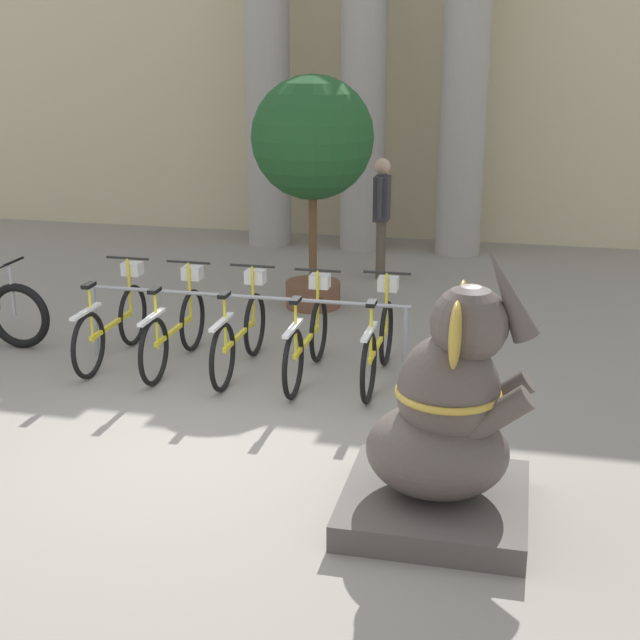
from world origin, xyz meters
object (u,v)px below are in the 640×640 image
Objects in this scene: person_pedestrian at (382,207)px; bicycle_1 at (175,328)px; bicycle_0 at (113,322)px; bicycle_4 at (379,342)px; elephant_statue at (445,430)px; bicycle_2 at (241,333)px; potted_tree at (313,145)px; bicycle_3 at (307,339)px.

bicycle_1 is at bearing -110.28° from person_pedestrian.
bicycle_0 is 2.80m from bicycle_4.
bicycle_2 is at bearing 132.60° from elephant_statue.
bicycle_0 is 0.86× the size of elephant_statue.
potted_tree is (-1.22, 2.35, 1.61)m from bicycle_4.
bicycle_4 is 3.10m from potted_tree.
bicycle_0 is at bearing -123.86° from potted_tree.
bicycle_3 is (2.10, -0.05, 0.00)m from bicycle_0.
bicycle_1 is at bearing -179.14° from bicycle_4.
bicycle_0 is 4.45m from elephant_statue.
bicycle_2 is at bearing -0.01° from bicycle_1.
elephant_statue is (0.87, -2.50, 0.27)m from bicycle_4.
bicycle_4 is 1.02× the size of person_pedestrian.
bicycle_3 is at bearing -1.09° from bicycle_1.
elephant_statue reaches higher than bicycle_1.
person_pedestrian reaches higher than bicycle_0.
bicycle_2 is 1.40m from bicycle_4.
bicycle_2 is 0.60× the size of potted_tree.
bicycle_1 is 0.70m from bicycle_2.
potted_tree is (-0.52, 2.41, 1.61)m from bicycle_3.
bicycle_4 is at bearing 1.30° from bicycle_2.
bicycle_1 and bicycle_3 have the same top height.
elephant_statue reaches higher than bicycle_4.
bicycle_1 is 1.00× the size of bicycle_4.
bicycle_0 and bicycle_2 have the same top height.
bicycle_0 is 4.56m from person_pedestrian.
bicycle_2 is 4.11m from person_pedestrian.
bicycle_3 and bicycle_4 have the same top height.
bicycle_3 is (0.70, -0.03, 0.00)m from bicycle_2.
potted_tree is at bearing 56.14° from bicycle_0.
bicycle_2 is 0.70m from bicycle_3.
elephant_statue is at bearing -76.92° from person_pedestrian.
potted_tree is at bearing -110.29° from person_pedestrian.
person_pedestrian reaches higher than bicycle_3.
potted_tree is at bearing 113.36° from elephant_statue.
bicycle_4 is 2.66m from elephant_statue.
elephant_statue is (1.57, -2.45, 0.27)m from bicycle_3.
bicycle_0 is 0.70m from bicycle_1.
bicycle_1 and bicycle_4 have the same top height.
bicycle_2 is (1.40, -0.02, 0.00)m from bicycle_0.
bicycle_2 is 2.88m from potted_tree.
potted_tree is (-2.10, 4.85, 1.34)m from elephant_statue.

